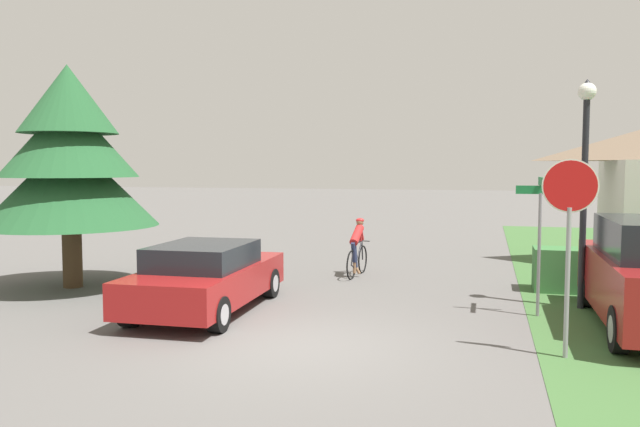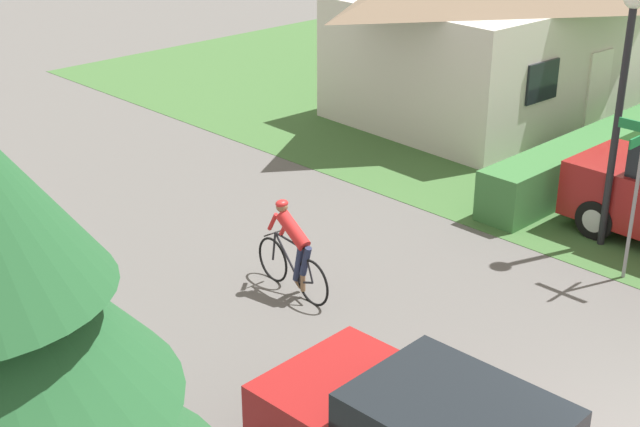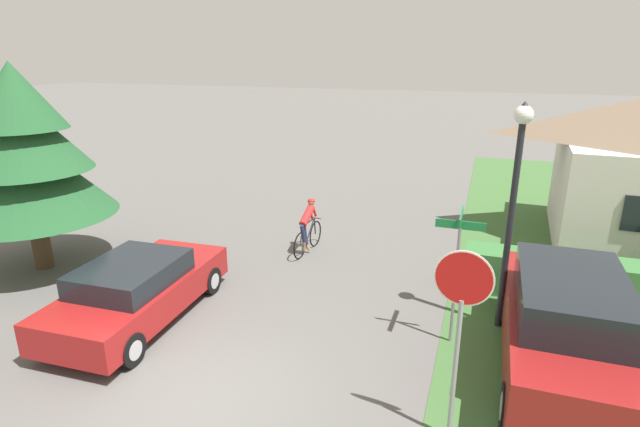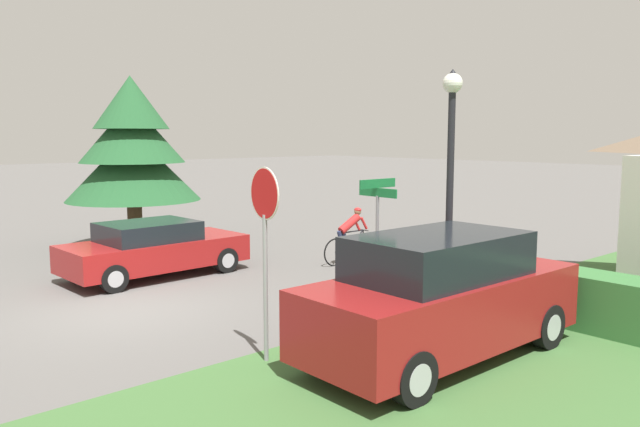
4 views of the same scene
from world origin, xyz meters
TOP-DOWN VIEW (x-y plane):
  - ground_plane at (0.00, 0.00)m, footprint 140.00×140.00m
  - sedan_left_lane at (-2.44, 1.81)m, footprint 2.05×4.45m
  - cyclist at (-0.35, 6.50)m, footprint 0.44×1.80m
  - parked_suv_right at (5.78, 2.49)m, footprint 1.97×4.90m
  - stop_sign at (4.10, 0.38)m, footprint 0.79×0.10m
  - street_lamp at (4.79, 3.96)m, footprint 0.35×0.35m
  - street_name_sign at (3.90, 3.04)m, footprint 0.90×0.90m
  - conifer_tall_near at (-6.61, 3.28)m, footprint 4.06×4.06m

SIDE VIEW (x-z plane):
  - ground_plane at x=0.00m, z-range 0.00..0.00m
  - sedan_left_lane at x=-2.44m, z-range 0.00..1.36m
  - cyclist at x=-0.35m, z-range -0.03..1.50m
  - parked_suv_right at x=5.78m, z-range -0.02..1.95m
  - street_name_sign at x=3.90m, z-range 0.52..3.19m
  - stop_sign at x=4.10m, z-range 0.65..3.64m
  - street_lamp at x=4.79m, z-range 0.77..5.37m
  - conifer_tall_near at x=-6.61m, z-range 0.46..5.71m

